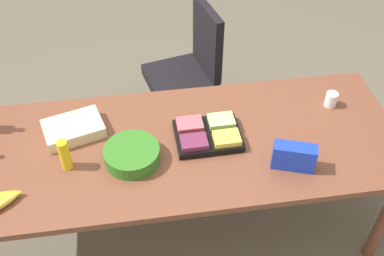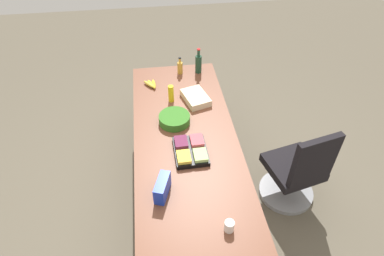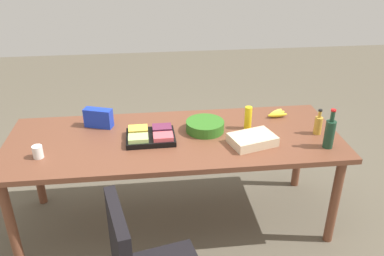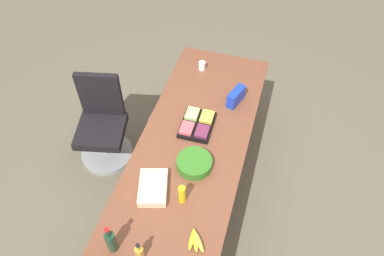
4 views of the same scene
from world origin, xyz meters
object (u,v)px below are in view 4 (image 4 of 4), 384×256
banana_bunch (195,240)px  sheet_cake (153,188)px  mustard_bottle (182,194)px  chip_bag_blue (236,97)px  fruit_platter (197,124)px  office_chair (103,129)px  wine_bottle (111,241)px  conference_table (193,147)px  paper_cup (202,66)px  dressing_bottle (140,253)px  salad_bowl (194,163)px

banana_bunch → sheet_cake: bearing=-126.0°
mustard_bottle → chip_bag_blue: bearing=171.7°
fruit_platter → office_chair: bearing=-91.5°
wine_bottle → banana_bunch: wine_bottle is taller
fruit_platter → chip_bag_blue: bearing=146.2°
wine_bottle → fruit_platter: wine_bottle is taller
conference_table → paper_cup: (-0.95, -0.19, 0.12)m
dressing_bottle → mustard_bottle: bearing=163.9°
wine_bottle → dressing_bottle: size_ratio=1.47×
chip_bag_blue → dressing_bottle: size_ratio=1.09×
fruit_platter → dressing_bottle: bearing=-2.2°
salad_bowl → sheet_cake: bearing=-38.4°
fruit_platter → banana_bunch: (1.06, 0.29, -0.01)m
fruit_platter → paper_cup: bearing=-167.7°
office_chair → mustard_bottle: size_ratio=5.37×
conference_table → office_chair: (-0.21, -1.05, -0.34)m
office_chair → wine_bottle: size_ratio=3.32×
wine_bottle → mustard_bottle: 0.62m
chip_bag_blue → banana_bunch: (1.46, 0.02, -0.05)m
wine_bottle → banana_bunch: bearing=110.8°
wine_bottle → sheet_cake: (-0.53, 0.11, -0.08)m
banana_bunch → mustard_bottle: bearing=-147.0°
mustard_bottle → paper_cup: bearing=-170.1°
paper_cup → chip_bag_blue: chip_bag_blue is taller
salad_bowl → banana_bunch: salad_bowl is taller
mustard_bottle → wine_bottle: bearing=-35.4°
office_chair → sheet_cake: office_chair is taller
conference_table → wine_bottle: size_ratio=8.45×
conference_table → office_chair: office_chair is taller
fruit_platter → banana_bunch: bearing=15.3°
wine_bottle → fruit_platter: bearing=168.5°
conference_table → chip_bag_blue: 0.65m
conference_table → banana_bunch: bearing=17.2°
conference_table → paper_cup: bearing=-168.9°
office_chair → banana_bunch: office_chair is taller
dressing_bottle → office_chair: bearing=-142.9°
conference_table → wine_bottle: (1.09, -0.28, 0.19)m
salad_bowl → dressing_bottle: 0.86m
mustard_bottle → dressing_bottle: size_ratio=0.91×
mustard_bottle → chip_bag_blue: (-1.16, 0.17, -0.02)m
paper_cup → chip_bag_blue: (0.37, 0.44, 0.03)m
wine_bottle → sheet_cake: size_ratio=0.93×
fruit_platter → dressing_bottle: size_ratio=1.81×
office_chair → banana_bunch: bearing=50.6°
paper_cup → salad_bowl: 1.23m
paper_cup → banana_bunch: bearing=14.1°
mustard_bottle → salad_bowl: bearing=-179.9°
wine_bottle → dressing_bottle: (0.01, 0.21, -0.04)m
conference_table → fruit_platter: size_ratio=6.89×
mustard_bottle → fruit_platter: bearing=-172.6°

